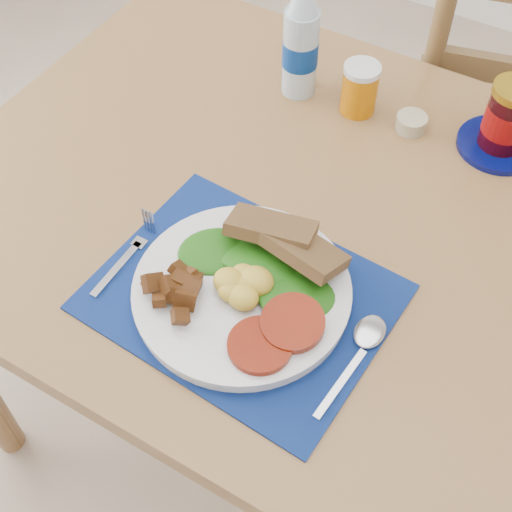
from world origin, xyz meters
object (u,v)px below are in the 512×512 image
at_px(juice_glass, 359,90).
at_px(jam_on_saucer, 507,122).
at_px(breakfast_plate, 236,288).
at_px(water_bottle, 301,46).

relative_size(juice_glass, jam_on_saucer, 0.62).
bearing_deg(juice_glass, breakfast_plate, -86.46).
bearing_deg(juice_glass, water_bottle, -177.61).
height_order(water_bottle, jam_on_saucer, water_bottle).
xyz_separation_m(breakfast_plate, juice_glass, (-0.03, 0.46, 0.02)).
relative_size(water_bottle, juice_glass, 2.47).
bearing_deg(water_bottle, jam_on_saucer, 6.04).
bearing_deg(breakfast_plate, water_bottle, 103.88).
distance_m(breakfast_plate, water_bottle, 0.49).
xyz_separation_m(breakfast_plate, jam_on_saucer, (0.22, 0.50, 0.03)).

